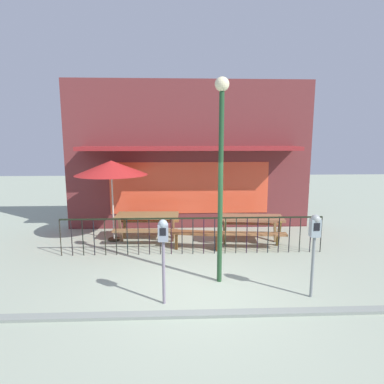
% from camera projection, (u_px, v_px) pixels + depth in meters
% --- Properties ---
extents(ground, '(40.00, 40.00, 0.00)m').
position_uv_depth(ground, '(198.00, 292.00, 6.36)').
color(ground, '#9AA690').
extents(pub_storefront, '(8.02, 1.45, 4.81)m').
position_uv_depth(pub_storefront, '(189.00, 156.00, 10.72)').
color(pub_storefront, '#461517').
rests_on(pub_storefront, ground).
extents(patio_fence_front, '(6.76, 0.04, 0.97)m').
position_uv_depth(patio_fence_front, '(193.00, 229.00, 8.34)').
color(patio_fence_front, black).
rests_on(patio_fence_front, ground).
extents(picnic_table_left, '(1.85, 1.42, 0.79)m').
position_uv_depth(picnic_table_left, '(148.00, 220.00, 9.49)').
color(picnic_table_left, olive).
rests_on(picnic_table_left, ground).
extents(picnic_table_right, '(1.94, 1.55, 0.79)m').
position_uv_depth(picnic_table_right, '(251.00, 222.00, 9.21)').
color(picnic_table_right, brown).
rests_on(picnic_table_right, ground).
extents(patio_umbrella, '(2.06, 2.06, 2.34)m').
position_uv_depth(patio_umbrella, '(111.00, 168.00, 9.21)').
color(patio_umbrella, black).
rests_on(patio_umbrella, ground).
extents(patio_bench, '(1.43, 0.56, 0.48)m').
position_uv_depth(patio_bench, '(197.00, 236.00, 8.75)').
color(patio_bench, brown).
rests_on(patio_bench, ground).
extents(parking_meter_near, '(0.18, 0.17, 1.60)m').
position_uv_depth(parking_meter_near, '(315.00, 234.00, 5.96)').
color(parking_meter_near, slate).
rests_on(parking_meter_near, ground).
extents(parking_meter_far, '(0.18, 0.17, 1.57)m').
position_uv_depth(parking_meter_far, '(163.00, 239.00, 5.71)').
color(parking_meter_far, slate).
rests_on(parking_meter_far, ground).
extents(street_lamp, '(0.28, 0.28, 4.13)m').
position_uv_depth(street_lamp, '(221.00, 153.00, 6.39)').
color(street_lamp, '#1F4425').
rests_on(street_lamp, ground).
extents(curb_edge, '(11.23, 0.20, 0.11)m').
position_uv_depth(curb_edge, '(201.00, 315.00, 5.51)').
color(curb_edge, gray).
rests_on(curb_edge, ground).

